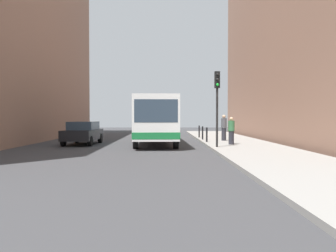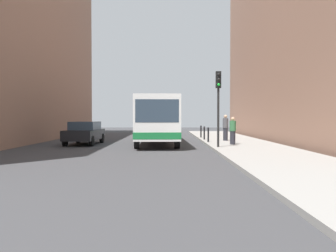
{
  "view_description": "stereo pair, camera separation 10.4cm",
  "coord_description": "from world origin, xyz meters",
  "px_view_note": "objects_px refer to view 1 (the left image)",
  "views": [
    {
      "loc": [
        0.72,
        -22.37,
        1.78
      ],
      "look_at": [
        0.9,
        0.03,
        1.23
      ],
      "focal_mm": 39.13,
      "sensor_mm": 36.0,
      "label": 1
    },
    {
      "loc": [
        0.82,
        -22.37,
        1.78
      ],
      "look_at": [
        0.9,
        0.03,
        1.23
      ],
      "focal_mm": 39.13,
      "sensor_mm": 36.0,
      "label": 2
    }
  ],
  "objects_px": {
    "bus": "(155,118)",
    "pedestrian_mid_sidewalk": "(224,128)",
    "car_beside_bus": "(83,132)",
    "bollard_far": "(199,131)",
    "pedestrian_near_signal": "(231,131)",
    "bollard_mid": "(203,133)",
    "traffic_light": "(217,94)",
    "bollard_near": "(207,135)"
  },
  "relations": [
    {
      "from": "bus",
      "to": "pedestrian_mid_sidewalk",
      "type": "bearing_deg",
      "value": -173.16
    },
    {
      "from": "bus",
      "to": "car_beside_bus",
      "type": "bearing_deg",
      "value": 6.37
    },
    {
      "from": "bollard_far",
      "to": "pedestrian_near_signal",
      "type": "xyz_separation_m",
      "value": [
        1.23,
        -7.36,
        0.33
      ]
    },
    {
      "from": "bollard_far",
      "to": "pedestrian_mid_sidewalk",
      "type": "xyz_separation_m",
      "value": [
        1.34,
        -3.89,
        0.42
      ]
    },
    {
      "from": "car_beside_bus",
      "to": "bollard_mid",
      "type": "relative_size",
      "value": 4.68
    },
    {
      "from": "car_beside_bus",
      "to": "bollard_mid",
      "type": "bearing_deg",
      "value": -160.14
    },
    {
      "from": "bus",
      "to": "pedestrian_near_signal",
      "type": "distance_m",
      "value": 5.42
    },
    {
      "from": "traffic_light",
      "to": "pedestrian_near_signal",
      "type": "distance_m",
      "value": 3.04
    },
    {
      "from": "bollard_mid",
      "to": "pedestrian_near_signal",
      "type": "relative_size",
      "value": 0.58
    },
    {
      "from": "traffic_light",
      "to": "bollard_far",
      "type": "height_order",
      "value": "traffic_light"
    },
    {
      "from": "traffic_light",
      "to": "pedestrian_mid_sidewalk",
      "type": "xyz_separation_m",
      "value": [
        1.24,
        5.41,
        -1.96
      ]
    },
    {
      "from": "bollard_mid",
      "to": "bus",
      "type": "bearing_deg",
      "value": -149.79
    },
    {
      "from": "car_beside_bus",
      "to": "bollard_far",
      "type": "relative_size",
      "value": 4.68
    },
    {
      "from": "bollard_near",
      "to": "bus",
      "type": "bearing_deg",
      "value": 168.71
    },
    {
      "from": "car_beside_bus",
      "to": "bus",
      "type": "bearing_deg",
      "value": -170.02
    },
    {
      "from": "bollard_near",
      "to": "bollard_far",
      "type": "height_order",
      "value": "same"
    },
    {
      "from": "bollard_near",
      "to": "bollard_mid",
      "type": "distance_m",
      "value": 2.66
    },
    {
      "from": "pedestrian_near_signal",
      "to": "bus",
      "type": "bearing_deg",
      "value": -172.52
    },
    {
      "from": "bollard_far",
      "to": "bollard_near",
      "type": "bearing_deg",
      "value": -90.0
    },
    {
      "from": "bollard_near",
      "to": "bollard_far",
      "type": "bearing_deg",
      "value": 90.0
    },
    {
      "from": "pedestrian_mid_sidewalk",
      "to": "car_beside_bus",
      "type": "bearing_deg",
      "value": -77.39
    },
    {
      "from": "pedestrian_near_signal",
      "to": "bollard_far",
      "type": "bearing_deg",
      "value": 137.47
    },
    {
      "from": "car_beside_bus",
      "to": "pedestrian_near_signal",
      "type": "height_order",
      "value": "pedestrian_near_signal"
    },
    {
      "from": "traffic_light",
      "to": "pedestrian_mid_sidewalk",
      "type": "height_order",
      "value": "traffic_light"
    },
    {
      "from": "traffic_light",
      "to": "bollard_far",
      "type": "xyz_separation_m",
      "value": [
        -0.1,
        9.3,
        -2.38
      ]
    },
    {
      "from": "bollard_far",
      "to": "pedestrian_mid_sidewalk",
      "type": "height_order",
      "value": "pedestrian_mid_sidewalk"
    },
    {
      "from": "car_beside_bus",
      "to": "traffic_light",
      "type": "xyz_separation_m",
      "value": [
        8.16,
        -3.97,
        2.22
      ]
    },
    {
      "from": "bus",
      "to": "car_beside_bus",
      "type": "height_order",
      "value": "bus"
    },
    {
      "from": "car_beside_bus",
      "to": "bollard_far",
      "type": "height_order",
      "value": "car_beside_bus"
    },
    {
      "from": "bus",
      "to": "pedestrian_mid_sidewalk",
      "type": "distance_m",
      "value": 4.85
    },
    {
      "from": "bollard_far",
      "to": "bus",
      "type": "bearing_deg",
      "value": -126.24
    },
    {
      "from": "bollard_near",
      "to": "bollard_far",
      "type": "xyz_separation_m",
      "value": [
        0.0,
        5.31,
        0.0
      ]
    },
    {
      "from": "car_beside_bus",
      "to": "traffic_light",
      "type": "relative_size",
      "value": 1.08
    },
    {
      "from": "bus",
      "to": "pedestrian_near_signal",
      "type": "bearing_deg",
      "value": 147.44
    },
    {
      "from": "bus",
      "to": "bollard_near",
      "type": "relative_size",
      "value": 11.69
    },
    {
      "from": "pedestrian_mid_sidewalk",
      "to": "pedestrian_near_signal",
      "type": "bearing_deg",
      "value": 2.05
    },
    {
      "from": "traffic_light",
      "to": "bollard_near",
      "type": "xyz_separation_m",
      "value": [
        -0.1,
        3.99,
        -2.38
      ]
    },
    {
      "from": "bus",
      "to": "bollard_mid",
      "type": "relative_size",
      "value": 11.69
    },
    {
      "from": "car_beside_bus",
      "to": "bollard_near",
      "type": "bearing_deg",
      "value": -178.36
    },
    {
      "from": "bollard_near",
      "to": "traffic_light",
      "type": "bearing_deg",
      "value": -88.56
    },
    {
      "from": "car_beside_bus",
      "to": "bollard_mid",
      "type": "distance_m",
      "value": 8.5
    },
    {
      "from": "traffic_light",
      "to": "bollard_near",
      "type": "relative_size",
      "value": 4.32
    }
  ]
}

